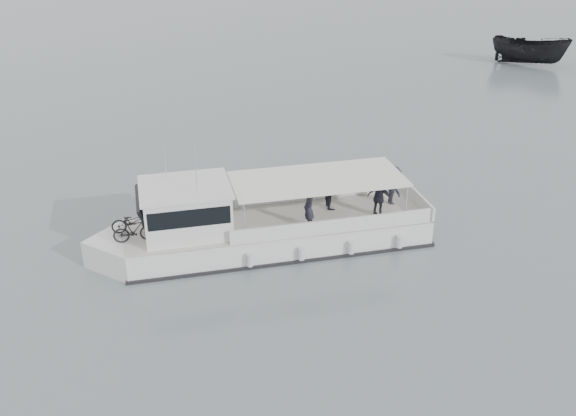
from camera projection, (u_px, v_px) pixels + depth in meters
ground at (383, 222)px, 29.34m from camera, size 1400.00×1400.00×0.00m
tour_boat at (249, 227)px, 26.74m from camera, size 14.02×8.08×6.05m
dark_motorboat at (530, 50)px, 55.40m from camera, size 5.16×6.90×2.51m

